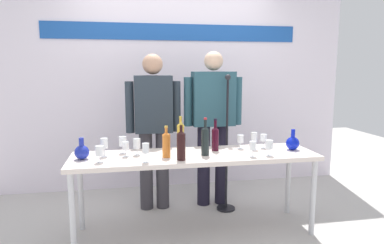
{
  "coord_description": "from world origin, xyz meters",
  "views": [
    {
      "loc": [
        -0.58,
        -2.99,
        1.52
      ],
      "look_at": [
        0.0,
        0.15,
        1.02
      ],
      "focal_mm": 32.2,
      "sensor_mm": 36.0,
      "label": 1
    }
  ],
  "objects_px": {
    "wine_glass_left_3": "(100,151)",
    "wine_glass_left_5": "(146,149)",
    "wine_glass_right_2": "(240,139)",
    "wine_glass_left_4": "(137,144)",
    "wine_bottle_3": "(166,144)",
    "display_table": "(195,161)",
    "presenter_left": "(154,122)",
    "decanter_blue_right": "(293,143)",
    "wine_bottle_1": "(205,140)",
    "wine_bottle_0": "(215,137)",
    "wine_glass_left_0": "(104,144)",
    "microphone_stand": "(226,166)",
    "decanter_blue_left": "(82,152)",
    "presenter_right": "(213,118)",
    "wine_glass_left_2": "(123,142)",
    "wine_glass_right_4": "(269,145)",
    "wine_bottle_4": "(181,135)",
    "wine_glass_right_0": "(254,137)",
    "wine_glass_right_1": "(263,138)",
    "wine_bottle_2": "(181,144)",
    "wine_glass_right_3": "(253,146)",
    "wine_glass_left_1": "(126,146)"
  },
  "relations": [
    {
      "from": "wine_glass_left_3",
      "to": "wine_glass_left_5",
      "type": "bearing_deg",
      "value": -10.16
    },
    {
      "from": "wine_glass_left_5",
      "to": "wine_glass_right_2",
      "type": "relative_size",
      "value": 1.21
    },
    {
      "from": "wine_glass_left_4",
      "to": "wine_bottle_3",
      "type": "bearing_deg",
      "value": -27.16
    },
    {
      "from": "display_table",
      "to": "wine_glass_left_3",
      "type": "relative_size",
      "value": 15.85
    },
    {
      "from": "display_table",
      "to": "presenter_left",
      "type": "xyz_separation_m",
      "value": [
        -0.33,
        0.64,
        0.27
      ]
    },
    {
      "from": "decanter_blue_right",
      "to": "wine_bottle_1",
      "type": "xyz_separation_m",
      "value": [
        -0.87,
        -0.05,
        0.07
      ]
    },
    {
      "from": "wine_bottle_0",
      "to": "wine_bottle_1",
      "type": "relative_size",
      "value": 0.9
    },
    {
      "from": "wine_glass_left_0",
      "to": "wine_glass_left_4",
      "type": "relative_size",
      "value": 1.09
    },
    {
      "from": "wine_glass_left_5",
      "to": "wine_glass_left_3",
      "type": "bearing_deg",
      "value": 169.84
    },
    {
      "from": "wine_bottle_0",
      "to": "wine_glass_left_0",
      "type": "height_order",
      "value": "wine_bottle_0"
    },
    {
      "from": "wine_bottle_0",
      "to": "wine_glass_left_4",
      "type": "height_order",
      "value": "wine_bottle_0"
    },
    {
      "from": "wine_glass_left_3",
      "to": "microphone_stand",
      "type": "xyz_separation_m",
      "value": [
        1.26,
        0.58,
        -0.36
      ]
    },
    {
      "from": "wine_glass_right_2",
      "to": "wine_glass_left_5",
      "type": "bearing_deg",
      "value": -160.14
    },
    {
      "from": "decanter_blue_right",
      "to": "wine_bottle_0",
      "type": "relative_size",
      "value": 0.65
    },
    {
      "from": "wine_glass_left_0",
      "to": "wine_glass_left_4",
      "type": "distance_m",
      "value": 0.28
    },
    {
      "from": "presenter_left",
      "to": "decanter_blue_left",
      "type": "bearing_deg",
      "value": -135.58
    },
    {
      "from": "presenter_right",
      "to": "wine_glass_left_2",
      "type": "bearing_deg",
      "value": -153.44
    },
    {
      "from": "wine_glass_left_2",
      "to": "wine_glass_right_2",
      "type": "relative_size",
      "value": 1.16
    },
    {
      "from": "wine_bottle_3",
      "to": "wine_glass_right_2",
      "type": "bearing_deg",
      "value": 15.14
    },
    {
      "from": "wine_glass_left_3",
      "to": "wine_glass_right_4",
      "type": "distance_m",
      "value": 1.46
    },
    {
      "from": "wine_bottle_0",
      "to": "microphone_stand",
      "type": "bearing_deg",
      "value": 58.07
    },
    {
      "from": "wine_glass_left_4",
      "to": "wine_glass_right_2",
      "type": "bearing_deg",
      "value": 4.14
    },
    {
      "from": "wine_bottle_4",
      "to": "display_table",
      "type": "bearing_deg",
      "value": -64.03
    },
    {
      "from": "wine_bottle_3",
      "to": "microphone_stand",
      "type": "distance_m",
      "value": 0.95
    },
    {
      "from": "presenter_left",
      "to": "wine_bottle_4",
      "type": "xyz_separation_m",
      "value": [
        0.22,
        -0.43,
        -0.06
      ]
    },
    {
      "from": "wine_glass_right_0",
      "to": "wine_glass_right_1",
      "type": "relative_size",
      "value": 1.22
    },
    {
      "from": "decanter_blue_right",
      "to": "wine_glass_right_4",
      "type": "height_order",
      "value": "decanter_blue_right"
    },
    {
      "from": "wine_glass_left_0",
      "to": "wine_glass_left_3",
      "type": "xyz_separation_m",
      "value": [
        -0.03,
        -0.19,
        -0.02
      ]
    },
    {
      "from": "wine_bottle_2",
      "to": "microphone_stand",
      "type": "distance_m",
      "value": 0.95
    },
    {
      "from": "decanter_blue_left",
      "to": "wine_glass_left_5",
      "type": "distance_m",
      "value": 0.57
    },
    {
      "from": "wine_bottle_0",
      "to": "wine_bottle_1",
      "type": "xyz_separation_m",
      "value": [
        -0.13,
        -0.16,
        0.02
      ]
    },
    {
      "from": "wine_glass_right_0",
      "to": "wine_glass_right_3",
      "type": "relative_size",
      "value": 1.21
    },
    {
      "from": "presenter_right",
      "to": "wine_glass_right_0",
      "type": "relative_size",
      "value": 10.21
    },
    {
      "from": "wine_bottle_3",
      "to": "wine_glass_left_0",
      "type": "bearing_deg",
      "value": 166.62
    },
    {
      "from": "wine_glass_left_0",
      "to": "wine_glass_right_3",
      "type": "distance_m",
      "value": 1.31
    },
    {
      "from": "wine_bottle_1",
      "to": "wine_glass_left_4",
      "type": "relative_size",
      "value": 2.26
    },
    {
      "from": "presenter_right",
      "to": "wine_glass_right_4",
      "type": "xyz_separation_m",
      "value": [
        0.31,
        -0.82,
        -0.14
      ]
    },
    {
      "from": "wine_bottle_2",
      "to": "wine_bottle_3",
      "type": "height_order",
      "value": "wine_bottle_2"
    },
    {
      "from": "decanter_blue_right",
      "to": "wine_glass_left_3",
      "type": "relative_size",
      "value": 1.42
    },
    {
      "from": "decanter_blue_right",
      "to": "wine_bottle_3",
      "type": "distance_m",
      "value": 1.22
    },
    {
      "from": "wine_glass_left_1",
      "to": "wine_glass_right_1",
      "type": "xyz_separation_m",
      "value": [
        1.32,
        0.09,
        0.01
      ]
    },
    {
      "from": "wine_bottle_4",
      "to": "wine_bottle_1",
      "type": "bearing_deg",
      "value": -54.98
    },
    {
      "from": "wine_bottle_2",
      "to": "wine_glass_right_2",
      "type": "xyz_separation_m",
      "value": [
        0.63,
        0.32,
        -0.04
      ]
    },
    {
      "from": "wine_bottle_4",
      "to": "microphone_stand",
      "type": "bearing_deg",
      "value": 24.68
    },
    {
      "from": "wine_glass_left_4",
      "to": "wine_glass_right_0",
      "type": "height_order",
      "value": "wine_glass_right_0"
    },
    {
      "from": "wine_bottle_0",
      "to": "wine_glass_left_4",
      "type": "relative_size",
      "value": 2.04
    },
    {
      "from": "wine_glass_left_2",
      "to": "decanter_blue_right",
      "type": "bearing_deg",
      "value": -5.82
    },
    {
      "from": "decanter_blue_left",
      "to": "wine_glass_left_2",
      "type": "bearing_deg",
      "value": 25.4
    },
    {
      "from": "wine_bottle_3",
      "to": "wine_glass_right_1",
      "type": "bearing_deg",
      "value": 10.77
    },
    {
      "from": "display_table",
      "to": "wine_glass_left_4",
      "type": "height_order",
      "value": "wine_glass_left_4"
    }
  ]
}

